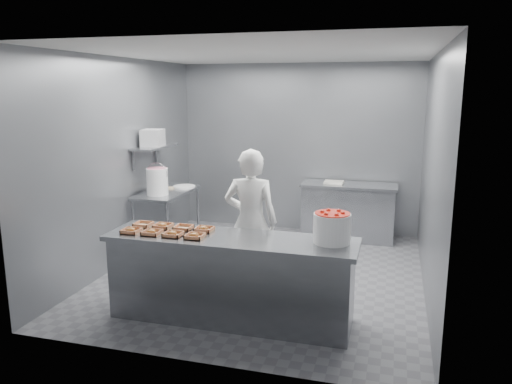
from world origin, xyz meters
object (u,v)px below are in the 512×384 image
(service_counter, at_px, (231,278))
(glaze_bucket, at_px, (157,181))
(strawberry_tub, at_px, (332,227))
(tray_2, at_px, (173,234))
(tray_7, at_px, (204,229))
(tray_1, at_px, (152,232))
(tray_4, at_px, (143,224))
(appliance, at_px, (153,138))
(tray_5, at_px, (163,226))
(tray_0, at_px, (131,230))
(tray_6, at_px, (184,228))
(back_counter, at_px, (348,211))
(worker, at_px, (251,222))
(prep_table, at_px, (167,211))
(tray_3, at_px, (195,236))

(service_counter, bearing_deg, glaze_bucket, 134.61)
(strawberry_tub, bearing_deg, tray_2, -172.26)
(tray_7, bearing_deg, tray_2, -132.66)
(tray_1, bearing_deg, tray_4, 132.30)
(strawberry_tub, height_order, appliance, appliance)
(tray_1, relative_size, tray_5, 1.00)
(tray_0, xyz_separation_m, tray_6, (0.48, 0.26, -0.00))
(service_counter, relative_size, tray_4, 13.88)
(tray_6, height_order, tray_7, tray_7)
(tray_5, distance_m, strawberry_tub, 1.85)
(appliance, bearing_deg, glaze_bucket, -64.45)
(back_counter, height_order, appliance, appliance)
(worker, distance_m, strawberry_tub, 1.25)
(tray_5, relative_size, glaze_bucket, 0.40)
(tray_2, relative_size, tray_4, 1.00)
(prep_table, relative_size, tray_6, 6.40)
(prep_table, distance_m, appliance, 1.11)
(tray_3, bearing_deg, service_counter, 21.03)
(tray_1, bearing_deg, tray_3, 0.00)
(prep_table, relative_size, glaze_bucket, 2.58)
(tray_1, distance_m, strawberry_tub, 1.86)
(back_counter, distance_m, tray_2, 3.72)
(tray_1, distance_m, tray_5, 0.26)
(tray_6, xyz_separation_m, worker, (0.57, 0.64, -0.06))
(prep_table, height_order, strawberry_tub, strawberry_tub)
(tray_1, xyz_separation_m, tray_6, (0.24, 0.26, -0.00))
(tray_5, xyz_separation_m, tray_6, (0.24, 0.00, -0.00))
(prep_table, relative_size, tray_3, 6.40)
(appliance, bearing_deg, strawberry_tub, -42.06)
(tray_1, height_order, strawberry_tub, strawberry_tub)
(tray_1, distance_m, tray_7, 0.55)
(tray_3, distance_m, tray_5, 0.55)
(tray_1, relative_size, tray_6, 1.00)
(back_counter, distance_m, tray_3, 3.63)
(service_counter, bearing_deg, tray_5, 170.96)
(tray_7, bearing_deg, tray_5, 180.00)
(tray_5, distance_m, tray_7, 0.48)
(back_counter, distance_m, appliance, 3.27)
(tray_0, height_order, strawberry_tub, strawberry_tub)
(tray_1, relative_size, tray_7, 1.00)
(worker, bearing_deg, tray_0, 35.64)
(tray_1, bearing_deg, tray_5, 90.00)
(tray_1, xyz_separation_m, tray_7, (0.48, 0.26, 0.00))
(tray_5, relative_size, strawberry_tub, 0.51)
(service_counter, height_order, tray_5, tray_5)
(tray_7, bearing_deg, tray_6, 180.00)
(tray_1, xyz_separation_m, strawberry_tub, (1.84, 0.22, 0.14))
(tray_0, relative_size, tray_1, 1.00)
(tray_4, distance_m, tray_5, 0.24)
(prep_table, xyz_separation_m, tray_0, (0.59, -2.08, 0.33))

